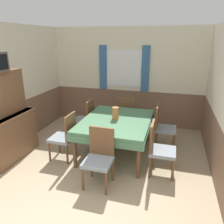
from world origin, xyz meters
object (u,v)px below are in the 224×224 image
at_px(chair_right_far, 163,126).
at_px(chair_head_window, 127,114).
at_px(dining_table, 117,124).
at_px(chair_left_near, 65,135).
at_px(chair_right_near, 159,147).
at_px(vase, 115,113).
at_px(chair_head_near, 99,156).
at_px(sideboard, 7,124).
at_px(chair_left_far, 86,118).

relative_size(chair_right_far, chair_head_window, 1.00).
xyz_separation_m(dining_table, chair_left_near, (-0.90, -0.52, -0.13)).
xyz_separation_m(chair_right_near, vase, (-0.93, 0.54, 0.36)).
relative_size(chair_head_near, sideboard, 0.55).
distance_m(chair_right_far, vase, 1.11).
xyz_separation_m(chair_left_near, chair_head_window, (0.90, 1.59, 0.00)).
bearing_deg(chair_head_window, dining_table, -90.00).
bearing_deg(chair_head_near, sideboard, -8.68).
relative_size(chair_head_near, chair_right_far, 1.00).
distance_m(chair_left_far, chair_head_window, 1.06).
distance_m(chair_right_near, chair_head_window, 1.83).
bearing_deg(chair_left_near, dining_table, -60.05).
distance_m(chair_right_far, chair_head_window, 1.06).
bearing_deg(chair_left_far, chair_head_near, -150.61).
height_order(chair_head_near, sideboard, sideboard).
bearing_deg(vase, chair_head_near, -88.40).
height_order(chair_right_near, sideboard, sideboard).
relative_size(chair_left_near, chair_head_near, 1.00).
relative_size(chair_left_near, sideboard, 0.55).
bearing_deg(sideboard, dining_table, 21.16).
distance_m(chair_left_near, chair_left_far, 1.03).
bearing_deg(chair_head_near, chair_head_window, -90.00).
distance_m(chair_left_near, vase, 1.08).
relative_size(chair_right_near, sideboard, 0.55).
height_order(chair_head_near, chair_right_far, same).
xyz_separation_m(chair_left_far, chair_head_window, (0.90, 0.56, 0.00)).
height_order(sideboard, vase, sideboard).
bearing_deg(vase, chair_head_window, 88.34).
bearing_deg(chair_left_far, chair_right_far, -90.00).
xyz_separation_m(chair_head_near, sideboard, (-1.99, 0.30, 0.22)).
xyz_separation_m(chair_right_far, vase, (-0.93, -0.50, 0.36)).
relative_size(chair_head_near, chair_head_window, 1.00).
distance_m(chair_head_near, sideboard, 2.03).
height_order(chair_left_far, vase, vase).
height_order(dining_table, chair_left_near, chair_left_near).
height_order(dining_table, chair_right_near, chair_right_near).
height_order(dining_table, vase, vase).
bearing_deg(chair_head_window, chair_right_far, -31.92).
height_order(chair_head_near, chair_head_window, same).
bearing_deg(vase, chair_left_far, 150.21).
height_order(chair_left_near, sideboard, sideboard).
bearing_deg(chair_head_window, chair_right_near, -60.61).
bearing_deg(vase, chair_right_near, -30.10).
distance_m(chair_right_near, chair_right_far, 1.03).
bearing_deg(dining_table, chair_head_near, -90.00).
xyz_separation_m(chair_left_near, chair_left_far, (0.00, 1.03, 0.00)).
relative_size(dining_table, chair_head_window, 1.82).
relative_size(chair_head_window, sideboard, 0.55).
bearing_deg(chair_head_near, chair_left_far, -60.61).
bearing_deg(dining_table, chair_left_far, 150.05).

